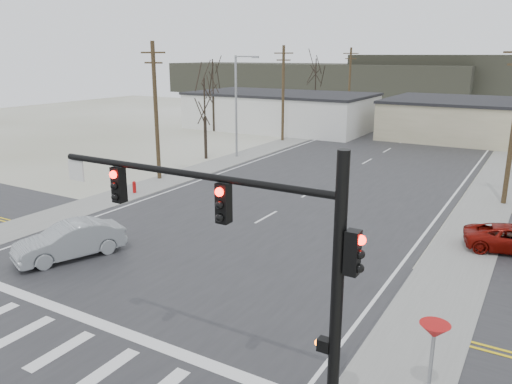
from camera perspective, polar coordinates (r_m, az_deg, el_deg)
ground at (r=22.56m, az=-8.99°, el=-8.46°), size 140.00×140.00×0.00m
main_road at (r=34.73m, az=6.84°, el=0.24°), size 18.00×110.00×0.05m
cross_road at (r=22.55m, az=-9.00°, el=-8.42°), size 90.00×10.00×0.04m
sidewalk_left at (r=43.98m, az=-3.20°, el=3.57°), size 3.00×90.00×0.06m
sidewalk_right at (r=36.99m, az=25.30°, el=-0.21°), size 3.00×90.00×0.06m
traffic_signal_mast at (r=11.85m, az=0.75°, el=-6.34°), size 8.95×0.43×7.20m
fire_hydrant at (r=34.55m, az=-13.74°, el=0.55°), size 0.24×0.24×0.87m
yield_sign at (r=14.24m, az=19.69°, el=-15.02°), size 0.80×0.80×2.35m
building_left_far at (r=63.38m, az=2.81°, el=9.26°), size 22.30×12.30×4.50m
upole_left_b at (r=37.46m, az=-11.37°, el=9.26°), size 2.20×0.30×10.00m
upole_left_c at (r=53.98m, az=3.12°, el=11.35°), size 2.20×0.30×10.00m
upole_left_d at (r=72.28m, az=10.64°, el=12.15°), size 2.20×0.30×10.00m
streetlight_main at (r=45.00m, az=-2.08°, el=10.36°), size 2.40×0.25×9.00m
tree_left_near at (r=44.59m, az=-5.91°, el=10.43°), size 3.30×3.30×7.35m
tree_left_far at (r=67.60m, az=6.84°, el=12.99°), size 3.96×3.96×8.82m
tree_left_mid at (r=61.10m, az=-4.96°, el=12.78°), size 3.96×3.96×8.82m
hill_left at (r=118.24m, az=6.54°, el=12.66°), size 70.00×18.00×7.00m
sedan_crossing at (r=24.46m, az=-20.52°, el=-5.22°), size 3.36×5.16×1.61m
car_far_a at (r=67.61m, az=19.82°, el=7.49°), size 2.83×5.17×1.42m
car_far_b at (r=79.38m, az=19.91°, el=8.59°), size 3.34×4.97×1.57m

